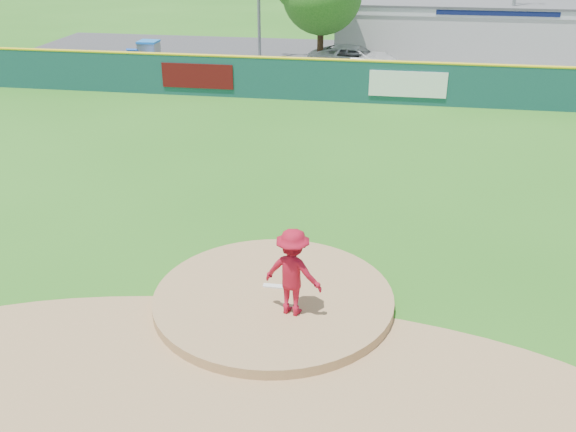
% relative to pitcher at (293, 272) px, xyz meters
% --- Properties ---
extents(ground, '(120.00, 120.00, 0.00)m').
position_rel_pitcher_xyz_m(ground, '(-0.55, 0.64, -1.24)').
color(ground, '#286B19').
rests_on(ground, ground).
extents(pitchers_mound, '(5.50, 5.50, 0.50)m').
position_rel_pitcher_xyz_m(pitchers_mound, '(-0.55, 0.64, -1.24)').
color(pitchers_mound, '#9E774C').
rests_on(pitchers_mound, ground).
extents(pitching_rubber, '(0.60, 0.15, 0.04)m').
position_rel_pitcher_xyz_m(pitching_rubber, '(-0.55, 0.94, -0.97)').
color(pitching_rubber, white).
rests_on(pitching_rubber, pitchers_mound).
extents(infield_dirt_arc, '(15.40, 15.40, 0.01)m').
position_rel_pitcher_xyz_m(infield_dirt_arc, '(-0.55, -2.36, -1.24)').
color(infield_dirt_arc, '#9E774C').
rests_on(infield_dirt_arc, ground).
extents(parking_lot, '(44.00, 16.00, 0.02)m').
position_rel_pitcher_xyz_m(parking_lot, '(-0.55, 27.64, -1.23)').
color(parking_lot, '#38383A').
rests_on(parking_lot, ground).
extents(pitcher, '(1.42, 1.02, 1.98)m').
position_rel_pitcher_xyz_m(pitcher, '(0.00, 0.00, 0.00)').
color(pitcher, maroon).
rests_on(pitcher, pitchers_mound).
extents(van, '(5.46, 2.81, 1.47)m').
position_rel_pitcher_xyz_m(van, '(-0.52, 25.32, -0.48)').
color(van, silver).
rests_on(van, parking_lot).
extents(pool_building_grp, '(15.20, 8.20, 3.31)m').
position_rel_pitcher_xyz_m(pool_building_grp, '(5.45, 32.64, 0.42)').
color(pool_building_grp, silver).
rests_on(pool_building_grp, ground).
extents(fence_banners, '(13.81, 0.04, 1.20)m').
position_rel_pitcher_xyz_m(fence_banners, '(-2.66, 18.56, -0.24)').
color(fence_banners, '#550C0D').
rests_on(fence_banners, ground).
extents(playground_slide, '(1.09, 3.07, 1.69)m').
position_rel_pitcher_xyz_m(playground_slide, '(-12.22, 23.72, -0.38)').
color(playground_slide, blue).
rests_on(playground_slide, ground).
extents(outfield_fence, '(40.00, 0.14, 2.07)m').
position_rel_pitcher_xyz_m(outfield_fence, '(-0.55, 18.64, -0.15)').
color(outfield_fence, '#154544').
rests_on(outfield_fence, ground).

